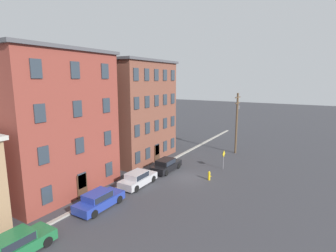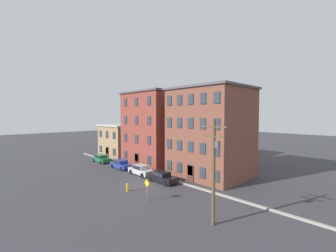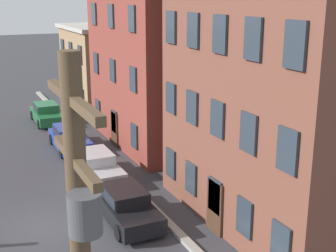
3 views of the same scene
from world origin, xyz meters
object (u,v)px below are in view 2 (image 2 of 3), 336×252
at_px(car_silver, 141,169).
at_px(utility_pole, 214,166).
at_px(car_blue, 121,164).
at_px(fire_hydrant, 127,187).
at_px(caution_sign, 147,186).
at_px(car_green, 101,158).
at_px(car_black, 162,177).

distance_m(car_silver, utility_pole, 18.00).
relative_size(car_blue, fire_hydrant, 4.58).
bearing_deg(fire_hydrant, caution_sign, -2.63).
xyz_separation_m(car_green, fire_hydrant, (17.38, -5.52, -0.27)).
bearing_deg(car_green, utility_pole, -9.53).
height_order(car_green, fire_hydrant, car_green).
relative_size(car_blue, caution_sign, 1.86).
bearing_deg(utility_pole, car_blue, 167.45).
bearing_deg(car_black, car_green, 179.67).
bearing_deg(car_silver, caution_sign, -33.08).
relative_size(car_silver, caution_sign, 1.86).
bearing_deg(fire_hydrant, car_black, 88.87).
bearing_deg(car_green, car_silver, 0.74).
bearing_deg(car_green, fire_hydrant, -17.63).
relative_size(car_green, utility_pole, 0.51).
relative_size(car_green, caution_sign, 1.86).
xyz_separation_m(car_green, car_silver, (12.39, 0.16, 0.00)).
bearing_deg(fire_hydrant, car_blue, 151.92).
distance_m(car_green, car_silver, 12.39).
bearing_deg(caution_sign, car_black, 124.85).
distance_m(caution_sign, utility_pole, 8.48).
distance_m(car_blue, car_black, 10.56).
distance_m(car_black, fire_hydrant, 5.43).
bearing_deg(caution_sign, car_green, 165.06).
distance_m(car_green, caution_sign, 22.16).
distance_m(car_black, caution_sign, 6.89).
bearing_deg(car_blue, utility_pole, -12.55).
bearing_deg(caution_sign, car_silver, 146.92).
bearing_deg(utility_pole, car_silver, 163.22).
bearing_deg(car_green, car_blue, 0.40).
distance_m(car_silver, fire_hydrant, 7.57).
distance_m(car_black, utility_pole, 13.27).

